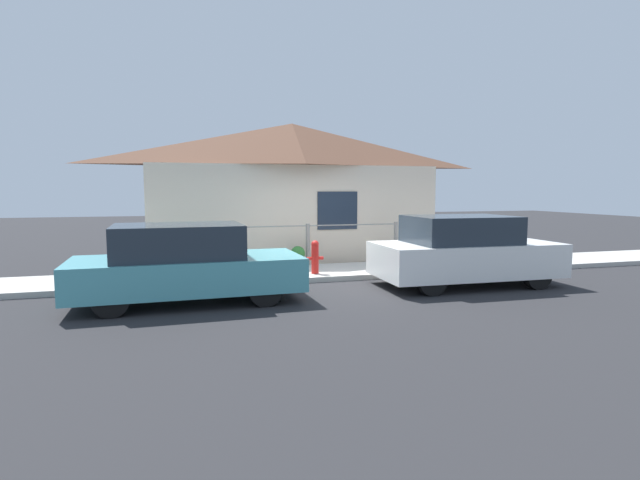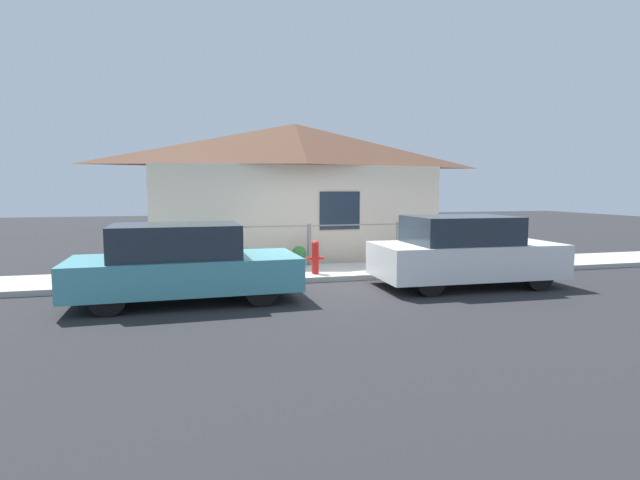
% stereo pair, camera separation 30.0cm
% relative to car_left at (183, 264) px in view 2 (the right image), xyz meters
% --- Properties ---
extents(ground_plane, '(60.00, 60.00, 0.00)m').
position_rel_car_left_xyz_m(ground_plane, '(3.02, 1.13, -0.69)').
color(ground_plane, '#262628').
extents(sidewalk, '(24.00, 1.89, 0.12)m').
position_rel_car_left_xyz_m(sidewalk, '(3.02, 2.08, -0.63)').
color(sidewalk, '#B2AFA8').
rests_on(sidewalk, ground_plane).
extents(house, '(8.12, 2.23, 3.83)m').
position_rel_car_left_xyz_m(house, '(3.03, 4.43, 2.34)').
color(house, beige).
rests_on(house, ground_plane).
extents(fence, '(4.90, 0.10, 1.04)m').
position_rel_car_left_xyz_m(fence, '(3.02, 2.88, 0.01)').
color(fence, gray).
rests_on(fence, sidewalk).
extents(car_left, '(4.04, 1.83, 1.40)m').
position_rel_car_left_xyz_m(car_left, '(0.00, 0.00, 0.00)').
color(car_left, teal).
rests_on(car_left, ground_plane).
extents(car_right, '(3.84, 1.84, 1.47)m').
position_rel_car_left_xyz_m(car_right, '(5.66, 0.00, 0.03)').
color(car_right, white).
rests_on(car_right, ground_plane).
extents(fire_hydrant, '(0.39, 0.17, 0.76)m').
position_rel_car_left_xyz_m(fire_hydrant, '(2.86, 1.62, -0.18)').
color(fire_hydrant, red).
rests_on(fire_hydrant, sidewalk).
extents(potted_plant_near_hydrant, '(0.36, 0.36, 0.51)m').
position_rel_car_left_xyz_m(potted_plant_near_hydrant, '(2.73, 2.73, -0.29)').
color(potted_plant_near_hydrant, slate).
rests_on(potted_plant_near_hydrant, sidewalk).
extents(potted_plant_by_fence, '(0.33, 0.33, 0.48)m').
position_rel_car_left_xyz_m(potted_plant_by_fence, '(-0.21, 2.33, -0.32)').
color(potted_plant_by_fence, slate).
rests_on(potted_plant_by_fence, sidewalk).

